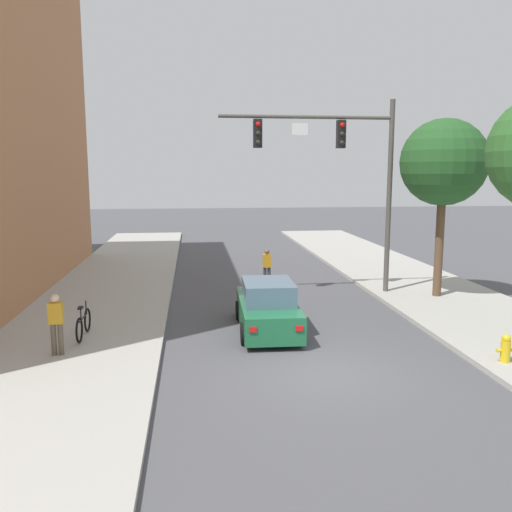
{
  "coord_description": "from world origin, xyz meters",
  "views": [
    {
      "loc": [
        -3.08,
        -12.21,
        4.92
      ],
      "look_at": [
        -0.91,
        5.98,
        2.0
      ],
      "focal_mm": 37.29,
      "sensor_mm": 36.0,
      "label": 1
    }
  ],
  "objects_px": {
    "pedestrian_crossing_road": "(267,266)",
    "bicycle_leaning": "(83,324)",
    "street_tree_second": "(444,163)",
    "fire_hydrant": "(506,348)",
    "pedestrian_sidewalk_left_walker": "(56,321)",
    "traffic_signal_mast": "(343,160)",
    "car_lead_green": "(268,308)"
  },
  "relations": [
    {
      "from": "car_lead_green",
      "to": "fire_hydrant",
      "type": "distance_m",
      "value": 6.74
    },
    {
      "from": "fire_hydrant",
      "to": "street_tree_second",
      "type": "bearing_deg",
      "value": 77.56
    },
    {
      "from": "bicycle_leaning",
      "to": "street_tree_second",
      "type": "height_order",
      "value": "street_tree_second"
    },
    {
      "from": "car_lead_green",
      "to": "fire_hydrant",
      "type": "xyz_separation_m",
      "value": [
        5.53,
        -3.84,
        -0.22
      ]
    },
    {
      "from": "pedestrian_sidewalk_left_walker",
      "to": "pedestrian_crossing_road",
      "type": "relative_size",
      "value": 1.0
    },
    {
      "from": "car_lead_green",
      "to": "pedestrian_crossing_road",
      "type": "bearing_deg",
      "value": 82.19
    },
    {
      "from": "pedestrian_crossing_road",
      "to": "bicycle_leaning",
      "type": "height_order",
      "value": "pedestrian_crossing_road"
    },
    {
      "from": "traffic_signal_mast",
      "to": "fire_hydrant",
      "type": "distance_m",
      "value": 9.7
    },
    {
      "from": "car_lead_green",
      "to": "pedestrian_crossing_road",
      "type": "height_order",
      "value": "pedestrian_crossing_road"
    },
    {
      "from": "pedestrian_crossing_road",
      "to": "pedestrian_sidewalk_left_walker",
      "type": "bearing_deg",
      "value": -128.86
    },
    {
      "from": "fire_hydrant",
      "to": "bicycle_leaning",
      "type": "bearing_deg",
      "value": 162.94
    },
    {
      "from": "pedestrian_sidewalk_left_walker",
      "to": "fire_hydrant",
      "type": "height_order",
      "value": "pedestrian_sidewalk_left_walker"
    },
    {
      "from": "traffic_signal_mast",
      "to": "bicycle_leaning",
      "type": "distance_m",
      "value": 11.25
    },
    {
      "from": "traffic_signal_mast",
      "to": "bicycle_leaning",
      "type": "xyz_separation_m",
      "value": [
        -8.98,
        -4.77,
        -4.81
      ]
    },
    {
      "from": "pedestrian_sidewalk_left_walker",
      "to": "fire_hydrant",
      "type": "bearing_deg",
      "value": -9.39
    },
    {
      "from": "traffic_signal_mast",
      "to": "pedestrian_crossing_road",
      "type": "relative_size",
      "value": 4.57
    },
    {
      "from": "traffic_signal_mast",
      "to": "pedestrian_sidewalk_left_walker",
      "type": "height_order",
      "value": "traffic_signal_mast"
    },
    {
      "from": "fire_hydrant",
      "to": "street_tree_second",
      "type": "distance_m",
      "value": 8.71
    },
    {
      "from": "traffic_signal_mast",
      "to": "street_tree_second",
      "type": "distance_m",
      "value": 3.75
    },
    {
      "from": "pedestrian_crossing_road",
      "to": "street_tree_second",
      "type": "height_order",
      "value": "street_tree_second"
    },
    {
      "from": "traffic_signal_mast",
      "to": "car_lead_green",
      "type": "distance_m",
      "value": 7.23
    },
    {
      "from": "car_lead_green",
      "to": "street_tree_second",
      "type": "xyz_separation_m",
      "value": [
        7.11,
        3.31,
        4.5
      ]
    },
    {
      "from": "pedestrian_crossing_road",
      "to": "fire_hydrant",
      "type": "distance_m",
      "value": 11.25
    },
    {
      "from": "pedestrian_crossing_road",
      "to": "bicycle_leaning",
      "type": "bearing_deg",
      "value": -132.84
    },
    {
      "from": "pedestrian_sidewalk_left_walker",
      "to": "fire_hydrant",
      "type": "distance_m",
      "value": 11.55
    },
    {
      "from": "pedestrian_sidewalk_left_walker",
      "to": "fire_hydrant",
      "type": "relative_size",
      "value": 2.28
    },
    {
      "from": "traffic_signal_mast",
      "to": "street_tree_second",
      "type": "bearing_deg",
      "value": -15.51
    },
    {
      "from": "traffic_signal_mast",
      "to": "pedestrian_sidewalk_left_walker",
      "type": "xyz_separation_m",
      "value": [
        -9.35,
        -6.27,
        -4.29
      ]
    },
    {
      "from": "pedestrian_crossing_road",
      "to": "fire_hydrant",
      "type": "relative_size",
      "value": 2.28
    },
    {
      "from": "pedestrian_crossing_road",
      "to": "street_tree_second",
      "type": "relative_size",
      "value": 0.24
    },
    {
      "from": "car_lead_green",
      "to": "pedestrian_sidewalk_left_walker",
      "type": "xyz_separation_m",
      "value": [
        -5.85,
        -1.96,
        0.34
      ]
    },
    {
      "from": "bicycle_leaning",
      "to": "traffic_signal_mast",
      "type": "bearing_deg",
      "value": 27.99
    }
  ]
}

